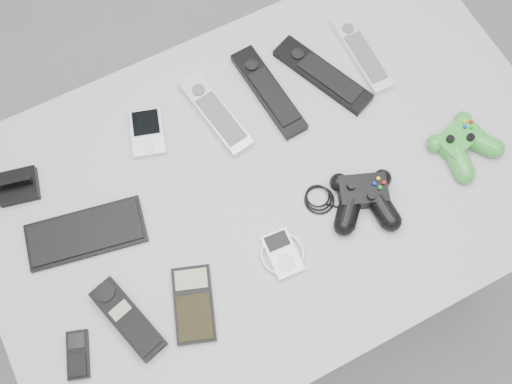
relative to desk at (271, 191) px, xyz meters
name	(u,v)px	position (x,y,z in m)	size (l,w,h in m)	color
floor	(275,260)	(0.04, 0.01, -0.74)	(3.50, 3.50, 0.00)	slate
desk	(271,191)	(0.00, 0.00, 0.00)	(1.21, 0.78, 0.81)	gray
pda_keyboard	(86,233)	(-0.38, 0.07, 0.08)	(0.23, 0.10, 0.01)	black
dock_bracket	(16,184)	(-0.47, 0.22, 0.09)	(0.08, 0.07, 0.04)	black
pda	(147,133)	(-0.19, 0.21, 0.08)	(0.07, 0.11, 0.02)	silver
remote_silver_a	(215,113)	(-0.04, 0.19, 0.08)	(0.05, 0.21, 0.02)	silver
remote_black_a	(269,91)	(0.09, 0.18, 0.08)	(0.05, 0.23, 0.02)	black
remote_black_b	(323,74)	(0.21, 0.16, 0.08)	(0.06, 0.24, 0.02)	black
remote_silver_b	(361,52)	(0.32, 0.18, 0.08)	(0.05, 0.21, 0.02)	silver
mobile_phone	(78,355)	(-0.48, -0.15, 0.08)	(0.04, 0.09, 0.02)	black
cordless_handset	(128,319)	(-0.38, -0.13, 0.08)	(0.05, 0.17, 0.03)	black
calculator	(194,304)	(-0.25, -0.16, 0.08)	(0.07, 0.15, 0.01)	black
mp3_player	(282,254)	(-0.06, -0.15, 0.08)	(0.09, 0.09, 0.02)	white
controller_black	(364,197)	(0.14, -0.13, 0.09)	(0.23, 0.14, 0.05)	black
controller_green	(463,143)	(0.39, -0.12, 0.09)	(0.13, 0.14, 0.04)	#227F26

